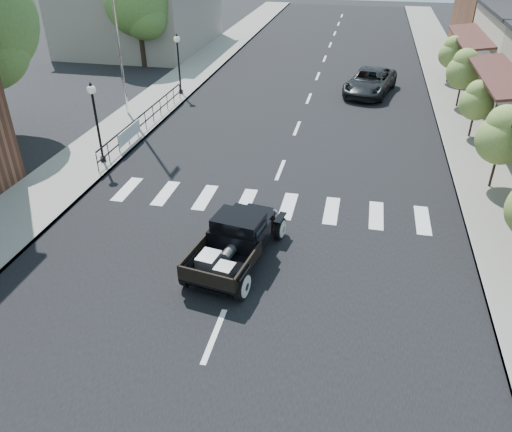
# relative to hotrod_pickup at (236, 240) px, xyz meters

# --- Properties ---
(ground) EXTENTS (120.00, 120.00, 0.00)m
(ground) POSITION_rel_hotrod_pickup_xyz_m (0.23, -0.28, -0.77)
(ground) COLOR black
(ground) RESTS_ON ground
(road) EXTENTS (14.00, 80.00, 0.02)m
(road) POSITION_rel_hotrod_pickup_xyz_m (0.23, 14.72, -0.76)
(road) COLOR black
(road) RESTS_ON ground
(road_markings) EXTENTS (12.00, 60.00, 0.06)m
(road_markings) POSITION_rel_hotrod_pickup_xyz_m (0.23, 9.72, -0.77)
(road_markings) COLOR silver
(road_markings) RESTS_ON ground
(sidewalk_left) EXTENTS (3.00, 80.00, 0.15)m
(sidewalk_left) POSITION_rel_hotrod_pickup_xyz_m (-8.27, 14.72, -0.70)
(sidewalk_left) COLOR gray
(sidewalk_left) RESTS_ON ground
(sidewalk_right) EXTENTS (3.00, 80.00, 0.15)m
(sidewalk_right) POSITION_rel_hotrod_pickup_xyz_m (8.73, 14.72, -0.70)
(sidewalk_right) COLOR gray
(sidewalk_right) RESTS_ON ground
(low_building_left) EXTENTS (10.00, 12.00, 5.00)m
(low_building_left) POSITION_rel_hotrod_pickup_xyz_m (-14.77, 27.72, 1.73)
(low_building_left) COLOR gray
(low_building_left) RESTS_ON ground
(railing) EXTENTS (0.08, 10.00, 1.00)m
(railing) POSITION_rel_hotrod_pickup_xyz_m (-7.07, 9.72, -0.12)
(railing) COLOR black
(railing) RESTS_ON sidewalk_left
(banner) EXTENTS (0.04, 2.20, 0.60)m
(banner) POSITION_rel_hotrod_pickup_xyz_m (-6.99, 7.72, -0.32)
(banner) COLOR silver
(banner) RESTS_ON sidewalk_left
(lamp_post_b) EXTENTS (0.36, 0.36, 3.43)m
(lamp_post_b) POSITION_rel_hotrod_pickup_xyz_m (-7.37, 5.72, 1.10)
(lamp_post_b) COLOR black
(lamp_post_b) RESTS_ON sidewalk_left
(lamp_post_c) EXTENTS (0.36, 0.36, 3.43)m
(lamp_post_c) POSITION_rel_hotrod_pickup_xyz_m (-7.37, 15.72, 1.10)
(lamp_post_c) COLOR black
(lamp_post_c) RESTS_ON sidewalk_left
(big_tree_far) EXTENTS (4.41, 4.41, 6.48)m
(big_tree_far) POSITION_rel_hotrod_pickup_xyz_m (-12.27, 21.72, 2.47)
(big_tree_far) COLOR #46692D
(big_tree_far) RESTS_ON ground
(small_tree_b) EXTENTS (1.88, 1.88, 3.14)m
(small_tree_b) POSITION_rel_hotrod_pickup_xyz_m (8.53, 6.73, 0.95)
(small_tree_b) COLOR olive
(small_tree_b) RESTS_ON sidewalk_right
(small_tree_c) EXTENTS (1.56, 1.56, 2.61)m
(small_tree_c) POSITION_rel_hotrod_pickup_xyz_m (8.53, 12.09, 0.68)
(small_tree_c) COLOR olive
(small_tree_c) RESTS_ON sidewalk_right
(small_tree_d) EXTENTS (1.81, 1.81, 3.02)m
(small_tree_d) POSITION_rel_hotrod_pickup_xyz_m (8.53, 16.73, 0.89)
(small_tree_d) COLOR olive
(small_tree_d) RESTS_ON sidewalk_right
(small_tree_e) EXTENTS (1.64, 1.64, 2.74)m
(small_tree_e) POSITION_rel_hotrod_pickup_xyz_m (8.53, 21.65, 0.75)
(small_tree_e) COLOR olive
(small_tree_e) RESTS_ON sidewalk_right
(hotrod_pickup) EXTENTS (2.77, 4.72, 1.54)m
(hotrod_pickup) POSITION_rel_hotrod_pickup_xyz_m (0.00, 0.00, 0.00)
(hotrod_pickup) COLOR black
(hotrod_pickup) RESTS_ON ground
(second_car) EXTENTS (3.45, 5.54, 1.43)m
(second_car) POSITION_rel_hotrod_pickup_xyz_m (3.69, 18.51, -0.05)
(second_car) COLOR black
(second_car) RESTS_ON ground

